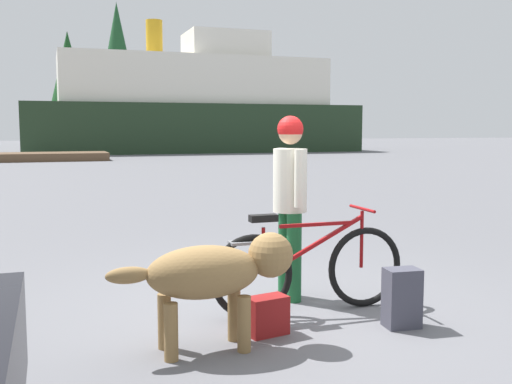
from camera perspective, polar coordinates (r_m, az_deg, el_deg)
ground_plane at (r=5.47m, az=1.49°, el=-11.27°), size 160.00×160.00×0.00m
bicycle at (r=5.36m, az=5.06°, el=-7.26°), size 1.82×0.44×0.92m
person_cyclist at (r=5.67m, az=3.25°, el=0.26°), size 0.32×0.53×1.75m
dog at (r=4.45m, az=-3.90°, el=-7.66°), size 1.39×0.46×0.85m
backpack at (r=5.14m, az=13.68°, el=-9.74°), size 0.30×0.23×0.49m
handbag_pannier at (r=4.85m, az=1.07°, el=-11.65°), size 0.35×0.24×0.31m
ferry_boat at (r=42.24m, az=-5.76°, el=8.06°), size 22.42×7.02×8.82m
sailboat_moored at (r=47.66m, az=-3.30°, el=4.71°), size 8.16×2.28×9.11m
pine_tree_center at (r=58.69m, az=-13.02°, el=12.45°), size 3.91×3.91×13.23m
pine_tree_far_right at (r=58.90m, az=0.67°, el=10.71°), size 4.22×4.22×9.87m
pine_tree_mid_back at (r=60.79m, az=-17.38°, el=10.44°), size 4.08×4.08×10.77m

